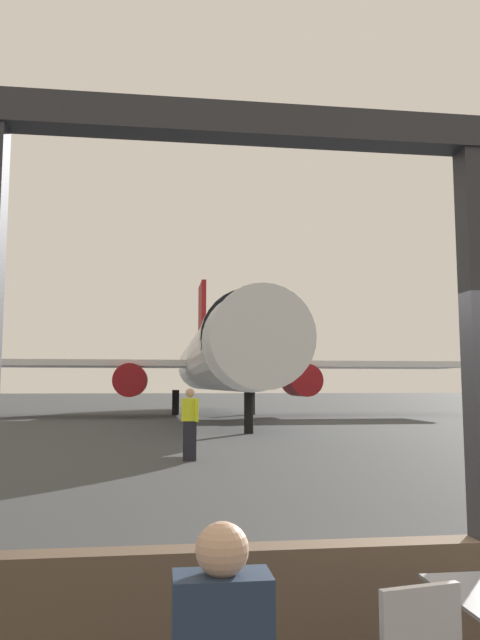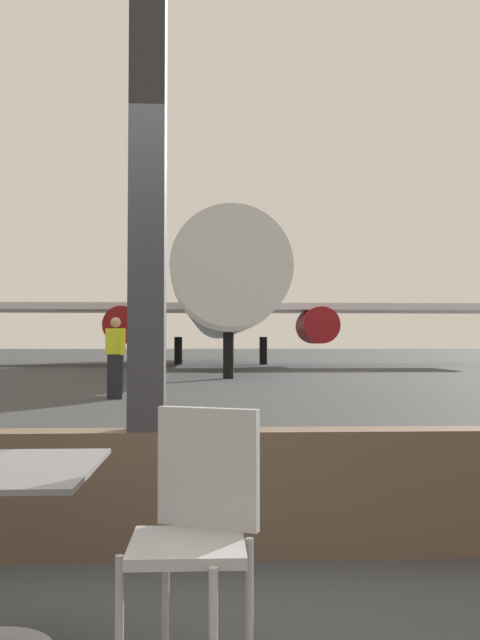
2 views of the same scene
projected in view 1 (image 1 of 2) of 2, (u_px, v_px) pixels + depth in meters
name	position (u px, v px, depth m)	size (l,w,h in m)	color
ground_plane	(193.00, 411.00, 43.73)	(220.00, 220.00, 0.00)	#383A3D
airplane	(218.00, 359.00, 35.71)	(31.02, 32.63, 10.31)	silver
ground_crew_worker	(190.00, 423.00, 14.63)	(0.41, 0.45, 1.74)	black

